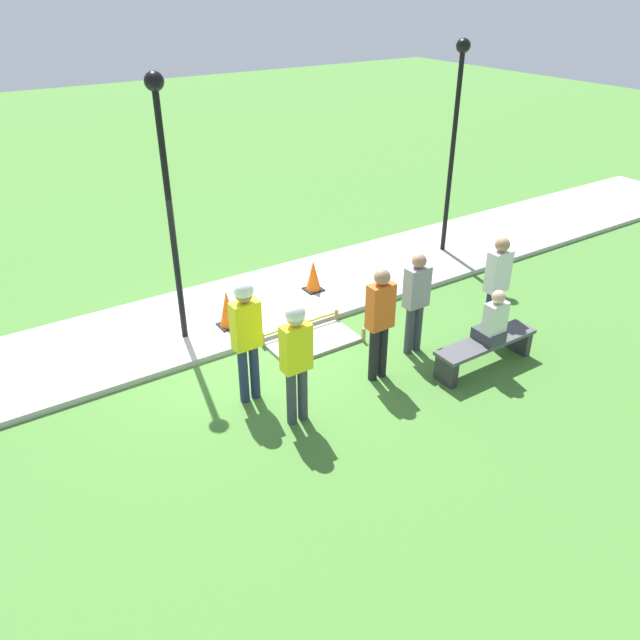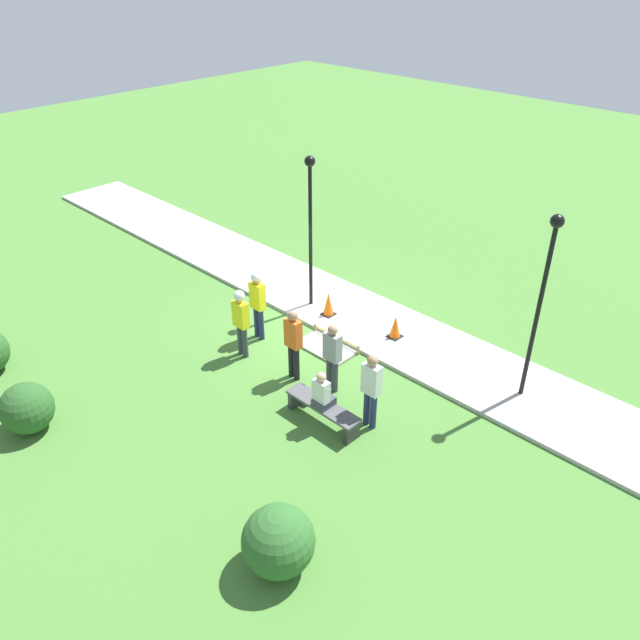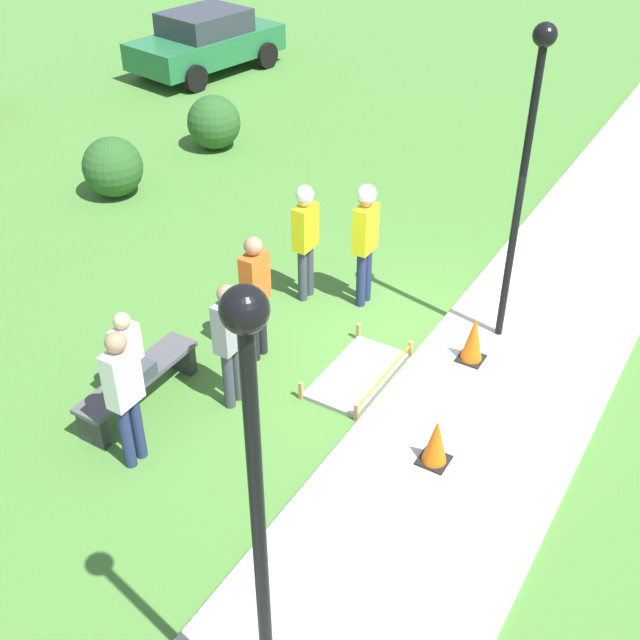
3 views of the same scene
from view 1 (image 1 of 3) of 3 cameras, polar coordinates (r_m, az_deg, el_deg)
ground_plane at (r=10.53m, az=-6.39°, el=-2.53°), size 60.00×60.00×0.00m
sidewalk at (r=11.49m, az=-9.33°, el=0.44°), size 28.00×2.51×0.10m
wet_concrete_patch at (r=10.56m, az=-0.61°, el=-2.01°), size 1.56×0.85×0.25m
traffic_cone_near_patch at (r=12.02m, az=-0.62°, el=4.07°), size 0.34×0.34×0.61m
traffic_cone_far_patch at (r=10.86m, az=-8.49°, el=1.01°), size 0.34×0.34×0.68m
park_bench at (r=10.14m, az=14.88°, el=-2.48°), size 1.84×0.44×0.48m
person_seated_on_bench at (r=9.90m, az=15.55°, el=-0.14°), size 0.36×0.44×0.89m
worker_supervisor at (r=8.25m, az=-2.20°, el=-3.04°), size 0.40×0.27×1.84m
worker_assistant at (r=8.70m, az=-6.77°, el=-0.87°), size 0.40×0.28×1.92m
bystander_in_orange_shirt at (r=9.23m, az=5.50°, el=0.21°), size 0.40×0.24×1.84m
bystander_in_gray_shirt at (r=10.71m, az=15.86°, el=3.38°), size 0.40×0.24×1.82m
bystander_in_white_shirt at (r=10.01m, az=8.78°, el=2.02°), size 0.40×0.23×1.74m
lamppost_near at (r=9.78m, az=-13.92°, el=12.55°), size 0.28×0.28×4.23m
lamppost_far at (r=13.48m, az=12.29°, el=17.38°), size 0.28×0.28×4.32m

